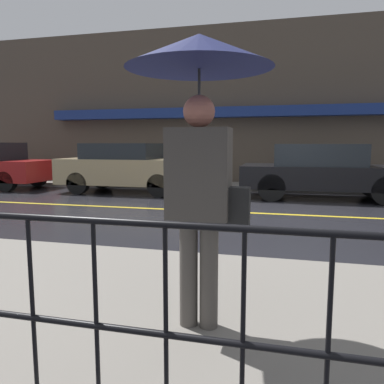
{
  "coord_description": "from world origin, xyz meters",
  "views": [
    {
      "loc": [
        0.35,
        -8.09,
        1.5
      ],
      "look_at": [
        -0.88,
        -3.13,
        0.84
      ],
      "focal_mm": 35.0,
      "sensor_mm": 36.0,
      "label": 1
    }
  ],
  "objects": [
    {
      "name": "pedestrian",
      "position": [
        -0.25,
        -5.45,
        1.79
      ],
      "size": [
        1.05,
        1.05,
        2.14
      ],
      "color": "#4C4742",
      "rests_on": "sidewalk_near"
    },
    {
      "name": "building_storefront",
      "position": [
        0.0,
        5.62,
        2.83
      ],
      "size": [
        28.0,
        0.85,
        5.69
      ],
      "color": "#4C4238",
      "rests_on": "ground_plane"
    },
    {
      "name": "lane_marking",
      "position": [
        0.0,
        0.0,
        0.0
      ],
      "size": [
        25.2,
        0.12,
        0.01
      ],
      "color": "gold",
      "rests_on": "ground_plane"
    },
    {
      "name": "car_tan",
      "position": [
        -4.38,
        2.62,
        0.78
      ],
      "size": [
        4.1,
        1.78,
        1.51
      ],
      "color": "tan",
      "rests_on": "ground_plane"
    },
    {
      "name": "sidewalk_near",
      "position": [
        0.0,
        -5.13,
        0.06
      ],
      "size": [
        28.0,
        3.12,
        0.12
      ],
      "color": "slate",
      "rests_on": "ground_plane"
    },
    {
      "name": "car_black",
      "position": [
        1.35,
        2.62,
        0.77
      ],
      "size": [
        4.42,
        1.78,
        1.49
      ],
      "color": "black",
      "rests_on": "ground_plane"
    },
    {
      "name": "sidewalk_far",
      "position": [
        0.0,
        4.54,
        0.06
      ],
      "size": [
        28.0,
        1.93,
        0.12
      ],
      "color": "slate",
      "rests_on": "ground_plane"
    },
    {
      "name": "ground_plane",
      "position": [
        0.0,
        0.0,
        0.0
      ],
      "size": [
        80.0,
        80.0,
        0.0
      ],
      "primitive_type": "plane",
      "color": "black"
    },
    {
      "name": "railing_foreground",
      "position": [
        -0.0,
        -6.44,
        0.76
      ],
      "size": [
        12.0,
        0.04,
        1.02
      ],
      "color": "black",
      "rests_on": "sidewalk_near"
    }
  ]
}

